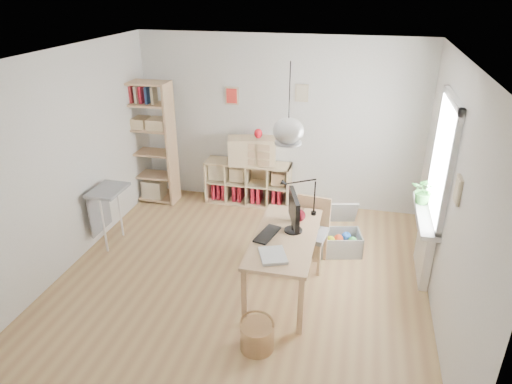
% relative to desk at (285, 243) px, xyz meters
% --- Properties ---
extents(ground, '(4.50, 4.50, 0.00)m').
position_rel_desk_xyz_m(ground, '(-0.55, 0.15, -0.66)').
color(ground, tan).
rests_on(ground, ground).
extents(room_shell, '(4.50, 4.50, 4.50)m').
position_rel_desk_xyz_m(room_shell, '(-0.00, 0.00, 1.34)').
color(room_shell, white).
rests_on(room_shell, ground).
extents(window_unit, '(0.07, 1.16, 1.46)m').
position_rel_desk_xyz_m(window_unit, '(1.68, 0.75, 0.89)').
color(window_unit, white).
rests_on(window_unit, ground).
extents(radiator, '(0.10, 0.80, 0.80)m').
position_rel_desk_xyz_m(radiator, '(1.64, 0.75, -0.26)').
color(radiator, white).
rests_on(radiator, ground).
extents(windowsill, '(0.22, 1.20, 0.06)m').
position_rel_desk_xyz_m(windowsill, '(1.59, 0.75, 0.17)').
color(windowsill, silver).
rests_on(windowsill, radiator).
extents(desk, '(0.70, 1.50, 0.75)m').
position_rel_desk_xyz_m(desk, '(0.00, 0.00, 0.00)').
color(desk, tan).
rests_on(desk, ground).
extents(cube_shelf, '(1.40, 0.38, 0.72)m').
position_rel_desk_xyz_m(cube_shelf, '(-1.02, 2.23, -0.36)').
color(cube_shelf, beige).
rests_on(cube_shelf, ground).
extents(tall_bookshelf, '(0.80, 0.38, 2.00)m').
position_rel_desk_xyz_m(tall_bookshelf, '(-2.59, 1.95, 0.43)').
color(tall_bookshelf, tan).
rests_on(tall_bookshelf, ground).
extents(side_table, '(0.40, 0.55, 0.85)m').
position_rel_desk_xyz_m(side_table, '(-2.59, 0.50, 0.01)').
color(side_table, gray).
rests_on(side_table, ground).
extents(chair, '(0.49, 0.49, 0.90)m').
position_rel_desk_xyz_m(chair, '(0.22, 0.66, -0.14)').
color(chair, gray).
rests_on(chair, ground).
extents(wicker_basket, '(0.35, 0.35, 0.48)m').
position_rel_desk_xyz_m(wicker_basket, '(-0.09, -1.01, -0.50)').
color(wicker_basket, '#A57D4A').
rests_on(wicker_basket, ground).
extents(storage_chest, '(0.71, 0.76, 0.61)m').
position_rel_desk_xyz_m(storage_chest, '(0.58, 1.06, -0.46)').
color(storage_chest, beige).
rests_on(storage_chest, ground).
extents(monitor, '(0.21, 0.52, 0.46)m').
position_rel_desk_xyz_m(monitor, '(0.07, 0.13, 0.35)').
color(monitor, black).
rests_on(monitor, desk).
extents(keyboard, '(0.26, 0.46, 0.02)m').
position_rel_desk_xyz_m(keyboard, '(-0.20, -0.03, 0.10)').
color(keyboard, black).
rests_on(keyboard, desk).
extents(task_lamp, '(0.45, 0.17, 0.48)m').
position_rel_desk_xyz_m(task_lamp, '(0.03, 0.53, 0.42)').
color(task_lamp, black).
rests_on(task_lamp, desk).
extents(yarn_ball, '(0.15, 0.15, 0.15)m').
position_rel_desk_xyz_m(yarn_ball, '(0.10, 0.39, 0.17)').
color(yarn_ball, '#480911').
rests_on(yarn_ball, desk).
extents(paper_tray, '(0.37, 0.41, 0.03)m').
position_rel_desk_xyz_m(paper_tray, '(-0.05, -0.46, 0.11)').
color(paper_tray, silver).
rests_on(paper_tray, desk).
extents(drawer_chest, '(0.81, 0.53, 0.43)m').
position_rel_desk_xyz_m(drawer_chest, '(-0.94, 2.19, 0.28)').
color(drawer_chest, beige).
rests_on(drawer_chest, cube_shelf).
extents(red_vase, '(0.13, 0.13, 0.15)m').
position_rel_desk_xyz_m(red_vase, '(-0.83, 2.19, 0.57)').
color(red_vase, '#A50D17').
rests_on(red_vase, drawer_chest).
extents(potted_plant, '(0.38, 0.35, 0.35)m').
position_rel_desk_xyz_m(potted_plant, '(1.57, 1.01, 0.38)').
color(potted_plant, '#265F23').
rests_on(potted_plant, windowsill).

